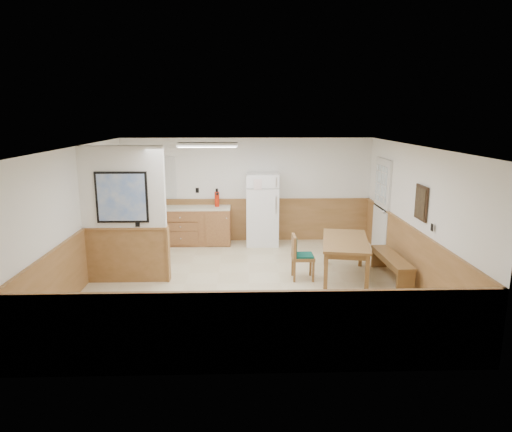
{
  "coord_description": "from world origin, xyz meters",
  "views": [
    {
      "loc": [
        -0.11,
        -7.92,
        3.03
      ],
      "look_at": [
        0.14,
        0.4,
        1.18
      ],
      "focal_mm": 32.0,
      "sensor_mm": 36.0,
      "label": 1
    }
  ],
  "objects_px": {
    "dining_chair": "(299,254)",
    "fire_extinguisher": "(217,199)",
    "refrigerator": "(262,209)",
    "soap_bottle": "(157,202)",
    "dining_table": "(345,245)",
    "dining_bench": "(392,262)"
  },
  "relations": [
    {
      "from": "dining_table",
      "to": "soap_bottle",
      "type": "relative_size",
      "value": 7.16
    },
    {
      "from": "dining_table",
      "to": "fire_extinguisher",
      "type": "xyz_separation_m",
      "value": [
        -2.52,
        2.49,
        0.44
      ]
    },
    {
      "from": "fire_extinguisher",
      "to": "dining_bench",
      "type": "bearing_deg",
      "value": -30.3
    },
    {
      "from": "dining_chair",
      "to": "soap_bottle",
      "type": "relative_size",
      "value": 3.46
    },
    {
      "from": "refrigerator",
      "to": "dining_table",
      "type": "height_order",
      "value": "refrigerator"
    },
    {
      "from": "refrigerator",
      "to": "soap_bottle",
      "type": "distance_m",
      "value": 2.47
    },
    {
      "from": "soap_bottle",
      "to": "fire_extinguisher",
      "type": "bearing_deg",
      "value": 2.94
    },
    {
      "from": "dining_chair",
      "to": "soap_bottle",
      "type": "height_order",
      "value": "soap_bottle"
    },
    {
      "from": "dining_table",
      "to": "dining_bench",
      "type": "xyz_separation_m",
      "value": [
        0.87,
        -0.08,
        -0.31
      ]
    },
    {
      "from": "dining_table",
      "to": "dining_bench",
      "type": "bearing_deg",
      "value": 5.08
    },
    {
      "from": "refrigerator",
      "to": "fire_extinguisher",
      "type": "height_order",
      "value": "refrigerator"
    },
    {
      "from": "soap_bottle",
      "to": "dining_bench",
      "type": "bearing_deg",
      "value": -27.54
    },
    {
      "from": "refrigerator",
      "to": "dining_bench",
      "type": "relative_size",
      "value": 1.11
    },
    {
      "from": "refrigerator",
      "to": "dining_chair",
      "type": "relative_size",
      "value": 2.0
    },
    {
      "from": "dining_chair",
      "to": "fire_extinguisher",
      "type": "relative_size",
      "value": 1.97
    },
    {
      "from": "fire_extinguisher",
      "to": "soap_bottle",
      "type": "height_order",
      "value": "fire_extinguisher"
    },
    {
      "from": "refrigerator",
      "to": "dining_table",
      "type": "distance_m",
      "value": 2.81
    },
    {
      "from": "soap_bottle",
      "to": "dining_chair",
      "type": "bearing_deg",
      "value": -38.73
    },
    {
      "from": "dining_table",
      "to": "soap_bottle",
      "type": "distance_m",
      "value": 4.62
    },
    {
      "from": "dining_bench",
      "to": "dining_chair",
      "type": "xyz_separation_m",
      "value": [
        -1.75,
        0.06,
        0.15
      ]
    },
    {
      "from": "refrigerator",
      "to": "dining_bench",
      "type": "height_order",
      "value": "refrigerator"
    },
    {
      "from": "dining_bench",
      "to": "soap_bottle",
      "type": "relative_size",
      "value": 6.21
    }
  ]
}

